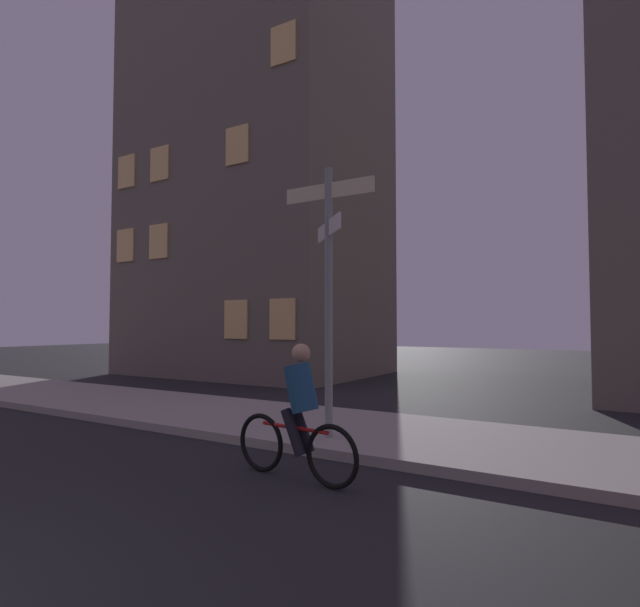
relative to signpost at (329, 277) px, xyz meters
The scene contains 4 objects.
sidewalk_kerb 2.66m from the signpost, 105.97° to the left, with size 40.00×3.12×0.14m, color #9E9991.
signpost is the anchor object (origin of this frame).
cyclist 2.49m from the signpost, 72.15° to the right, with size 1.82×0.37×1.61m.
building_left_block 13.24m from the signpost, 133.66° to the left, with size 8.83×6.49×16.69m.
Camera 1 is at (4.12, -0.28, 1.83)m, focal length 28.33 mm.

